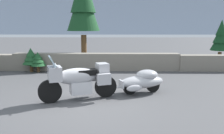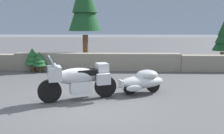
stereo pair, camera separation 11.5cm
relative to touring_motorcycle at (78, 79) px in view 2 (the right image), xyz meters
The scene contains 8 objects.
ground_plane 0.74m from the touring_motorcycle, 67.64° to the right, with size 80.00×80.00×0.00m, color #4C4C4F.
stone_guard_wall 4.79m from the touring_motorcycle, 90.99° to the left, with size 24.00×0.64×0.83m.
distant_ridgeline 95.07m from the touring_motorcycle, 89.91° to the left, with size 240.00×80.00×16.00m, color #99A8BF.
touring_motorcycle is the anchor object (origin of this frame).
car_shaped_trailer 2.08m from the touring_motorcycle, 20.82° to the left, with size 2.19×1.19×0.76m.
pine_tree_secondary 9.53m from the touring_motorcycle, 43.58° to the left, with size 1.07×1.07×2.49m.
pine_sapling_near 5.00m from the touring_motorcycle, 120.74° to the left, with size 0.76×0.76×0.95m.
pine_sapling_farther 5.24m from the touring_motorcycle, 123.59° to the left, with size 0.79×0.79×1.13m.
Camera 2 is at (1.03, -6.42, 2.14)m, focal length 38.54 mm.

